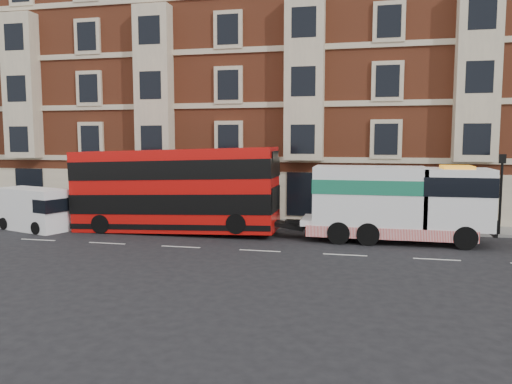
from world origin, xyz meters
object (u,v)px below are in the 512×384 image
pedestrian (170,207)px  tow_truck (395,202)px  double_decker_bus (174,189)px  box_van (33,209)px

pedestrian → tow_truck: bearing=1.0°
double_decker_bus → tow_truck: 12.07m
tow_truck → box_van: size_ratio=1.86×
box_van → pedestrian: (6.87, 4.11, -0.18)m
tow_truck → box_van: tow_truck is taller
box_van → tow_truck: bearing=20.9°
double_decker_bus → box_van: bearing=-173.8°
box_van → double_decker_bus: bearing=24.5°
double_decker_bus → box_van: size_ratio=2.32×
double_decker_bus → pedestrian: bearing=116.7°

